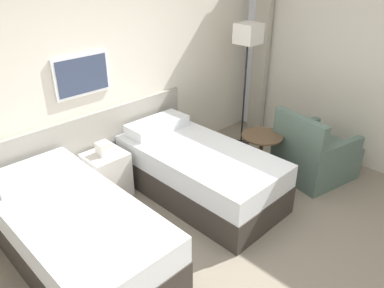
{
  "coord_description": "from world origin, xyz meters",
  "views": [
    {
      "loc": [
        -2.16,
        -1.48,
        2.54
      ],
      "look_at": [
        0.3,
        1.01,
        0.74
      ],
      "focal_mm": 35.0,
      "sensor_mm": 36.0,
      "label": 1
    }
  ],
  "objects_px": {
    "nightstand": "(107,174)",
    "armchair": "(314,156)",
    "side_table": "(261,148)",
    "bed_near_window": "(198,171)",
    "bed_near_door": "(77,235)",
    "floor_lamp": "(248,41)"
  },
  "relations": [
    {
      "from": "nightstand",
      "to": "armchair",
      "type": "relative_size",
      "value": 0.71
    },
    {
      "from": "side_table",
      "to": "armchair",
      "type": "distance_m",
      "value": 0.68
    },
    {
      "from": "bed_near_window",
      "to": "nightstand",
      "type": "xyz_separation_m",
      "value": [
        -0.77,
        0.7,
        -0.02
      ]
    },
    {
      "from": "bed_near_door",
      "to": "side_table",
      "type": "bearing_deg",
      "value": -6.54
    },
    {
      "from": "side_table",
      "to": "bed_near_door",
      "type": "bearing_deg",
      "value": 173.46
    },
    {
      "from": "side_table",
      "to": "armchair",
      "type": "xyz_separation_m",
      "value": [
        0.48,
        -0.46,
        -0.13
      ]
    },
    {
      "from": "bed_near_door",
      "to": "nightstand",
      "type": "bearing_deg",
      "value": 42.42
    },
    {
      "from": "bed_near_door",
      "to": "armchair",
      "type": "height_order",
      "value": "armchair"
    },
    {
      "from": "side_table",
      "to": "bed_near_window",
      "type": "bearing_deg",
      "value": 161.78
    },
    {
      "from": "bed_near_door",
      "to": "side_table",
      "type": "distance_m",
      "value": 2.38
    },
    {
      "from": "bed_near_window",
      "to": "floor_lamp",
      "type": "relative_size",
      "value": 1.1
    },
    {
      "from": "nightstand",
      "to": "floor_lamp",
      "type": "height_order",
      "value": "floor_lamp"
    },
    {
      "from": "nightstand",
      "to": "armchair",
      "type": "bearing_deg",
      "value": -34.64
    },
    {
      "from": "bed_near_door",
      "to": "floor_lamp",
      "type": "relative_size",
      "value": 1.1
    },
    {
      "from": "bed_near_door",
      "to": "floor_lamp",
      "type": "bearing_deg",
      "value": 8.65
    },
    {
      "from": "bed_near_window",
      "to": "armchair",
      "type": "bearing_deg",
      "value": -29.22
    },
    {
      "from": "nightstand",
      "to": "floor_lamp",
      "type": "distance_m",
      "value": 2.46
    },
    {
      "from": "bed_near_door",
      "to": "side_table",
      "type": "height_order",
      "value": "bed_near_door"
    },
    {
      "from": "bed_near_door",
      "to": "nightstand",
      "type": "xyz_separation_m",
      "value": [
        0.77,
        0.7,
        -0.02
      ]
    },
    {
      "from": "bed_near_window",
      "to": "side_table",
      "type": "xyz_separation_m",
      "value": [
        0.82,
        -0.27,
        0.1
      ]
    },
    {
      "from": "bed_near_door",
      "to": "bed_near_window",
      "type": "relative_size",
      "value": 1.0
    },
    {
      "from": "floor_lamp",
      "to": "side_table",
      "type": "bearing_deg",
      "value": -126.72
    }
  ]
}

